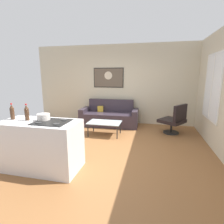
# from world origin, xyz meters

# --- Properties ---
(ground) EXTENTS (6.40, 6.40, 0.04)m
(ground) POSITION_xyz_m (0.00, 0.00, -0.02)
(ground) COLOR brown
(back_wall) EXTENTS (6.40, 0.05, 2.80)m
(back_wall) POSITION_xyz_m (0.00, 2.42, 1.40)
(back_wall) COLOR beige
(back_wall) RESTS_ON ground
(right_wall) EXTENTS (0.05, 6.40, 2.80)m
(right_wall) POSITION_xyz_m (2.62, 0.30, 1.40)
(right_wall) COLOR beige
(right_wall) RESTS_ON ground
(couch) EXTENTS (2.00, 0.87, 0.88)m
(couch) POSITION_xyz_m (-0.29, 1.93, 0.30)
(couch) COLOR #322933
(couch) RESTS_ON ground
(coffee_table) EXTENTS (0.95, 0.59, 0.39)m
(coffee_table) POSITION_xyz_m (-0.18, 0.88, 0.36)
(coffee_table) COLOR silver
(coffee_table) RESTS_ON ground
(armchair) EXTENTS (0.89, 0.90, 0.91)m
(armchair) POSITION_xyz_m (1.82, 1.44, 0.44)
(armchair) COLOR black
(armchair) RESTS_ON ground
(kitchen_counter) EXTENTS (1.45, 0.71, 0.95)m
(kitchen_counter) POSITION_xyz_m (-0.84, -1.21, 0.46)
(kitchen_counter) COLOR silver
(kitchen_counter) RESTS_ON ground
(soda_bottle) EXTENTS (0.07, 0.07, 0.31)m
(soda_bottle) POSITION_xyz_m (-1.41, -1.19, 1.06)
(soda_bottle) COLOR #462C1B
(soda_bottle) RESTS_ON kitchen_counter
(soda_bottle_2) EXTENTS (0.08, 0.08, 0.31)m
(soda_bottle_2) POSITION_xyz_m (-1.10, -1.19, 1.06)
(soda_bottle_2) COLOR #462C1B
(soda_bottle_2) RESTS_ON kitchen_counter
(mixing_bowl) EXTENTS (0.23, 0.23, 0.13)m
(mixing_bowl) POSITION_xyz_m (-0.79, -1.13, 0.98)
(mixing_bowl) COLOR silver
(mixing_bowl) RESTS_ON kitchen_counter
(wall_painting) EXTENTS (1.10, 0.03, 0.70)m
(wall_painting) POSITION_xyz_m (-0.43, 2.38, 1.64)
(wall_painting) COLOR black
(window) EXTENTS (0.03, 1.21, 1.65)m
(window) POSITION_xyz_m (2.59, 0.90, 1.45)
(window) COLOR silver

